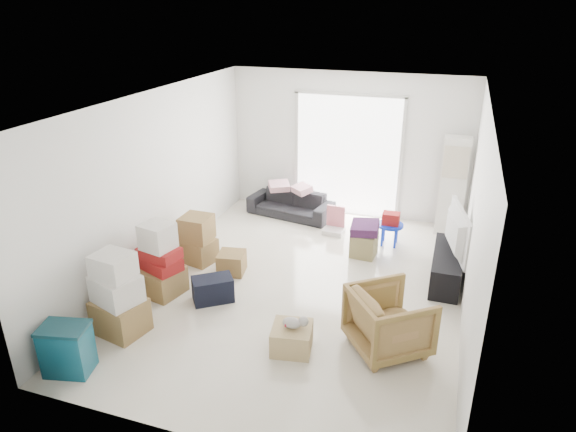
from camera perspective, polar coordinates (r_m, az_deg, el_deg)
The scene contains 21 objects.
room_shell at distance 6.97m, azimuth 1.41°, elevation 1.76°, with size 4.98×6.48×3.18m.
sliding_door at distance 9.75m, azimuth 6.62°, elevation 7.17°, with size 2.10×0.04×2.33m.
ac_tower at distance 9.36m, azimuth 17.83°, elevation 3.16°, with size 0.45×0.30×1.75m, color silver.
tv_console at distance 7.98m, azimuth 17.19°, elevation -5.35°, with size 0.41×1.36×0.45m, color black.
television at distance 7.84m, azimuth 17.45°, elevation -3.39°, with size 1.18×0.68×0.15m, color black.
sofa at distance 9.84m, azimuth 0.29°, elevation 1.79°, with size 1.63×0.48×0.64m, color black.
pillow_left at distance 9.82m, azimuth -1.00°, elevation 4.05°, with size 0.34×0.27×0.11m, color #D89DAE.
pillow_right at distance 9.65m, azimuth 1.58°, elevation 3.79°, with size 0.39×0.31×0.13m, color #D89DAE.
armchair at distance 6.23m, azimuth 11.21°, elevation -11.07°, with size 0.83×0.78×0.85m, color #A37748.
storage_bins at distance 6.35m, azimuth -23.34°, elevation -13.41°, with size 0.58×0.47×0.59m.
box_stack_a at distance 6.71m, azimuth -18.38°, elevation -8.63°, with size 0.68×0.61×1.09m.
box_stack_b at distance 7.40m, azimuth -13.98°, elevation -5.17°, with size 0.67×0.63×1.07m.
box_stack_c at distance 8.21m, azimuth -10.03°, elevation -2.60°, with size 0.60×0.54×0.77m.
loose_box at distance 7.90m, azimuth -6.28°, elevation -5.17°, with size 0.39×0.39×0.33m, color olive.
duffel_bag at distance 7.23m, azimuth -8.35°, elevation -8.05°, with size 0.54×0.33×0.35m, color black.
ottoman at distance 8.43m, azimuth 8.43°, elevation -3.16°, with size 0.39×0.39×0.39m, color #9A9259.
blanket at distance 8.32m, azimuth 8.53°, elevation -1.52°, with size 0.43×0.43×0.14m, color #482153.
kids_table at distance 8.79m, azimuth 11.33°, elevation -0.71°, with size 0.44×0.44×0.58m.
toy_walker at distance 9.22m, azimuth 5.19°, elevation -1.06°, with size 0.37×0.33×0.48m.
wood_crate at distance 6.26m, azimuth 0.43°, elevation -13.41°, with size 0.46×0.46×0.31m, color tan.
plush_bunny at distance 6.13m, azimuth 0.77°, elevation -11.73°, with size 0.31×0.17×0.16m.
Camera 1 is at (1.90, -6.22, 3.87)m, focal length 32.00 mm.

